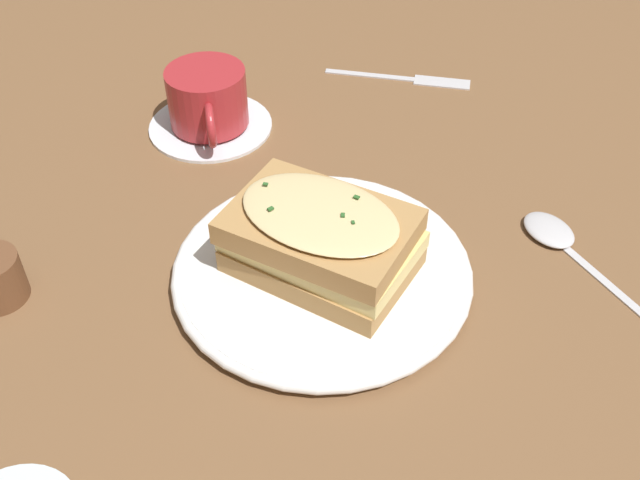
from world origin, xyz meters
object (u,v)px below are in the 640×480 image
at_px(dinner_plate, 320,270).
at_px(sandwich, 320,238).
at_px(teacup_with_saucer, 208,103).
at_px(fork, 415,79).
at_px(spoon, 556,236).

bearing_deg(dinner_plate, sandwich, 136.54).
height_order(sandwich, teacup_with_saucer, sandwich).
bearing_deg(teacup_with_saucer, fork, 103.49).
height_order(dinner_plate, teacup_with_saucer, teacup_with_saucer).
bearing_deg(dinner_plate, spoon, -120.30).
bearing_deg(spoon, teacup_with_saucer, 122.71).
height_order(dinner_plate, fork, dinner_plate).
relative_size(dinner_plate, teacup_with_saucer, 1.92).
bearing_deg(teacup_with_saucer, dinner_plate, 17.58).
bearing_deg(dinner_plate, teacup_with_saucer, -15.51).
bearing_deg(fork, spoon, 31.11).
relative_size(dinner_plate, sandwich, 1.48).
relative_size(sandwich, teacup_with_saucer, 1.30).
xyz_separation_m(sandwich, fork, (0.17, -0.32, -0.05)).
bearing_deg(sandwich, spoon, -119.85).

